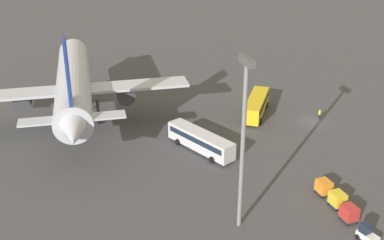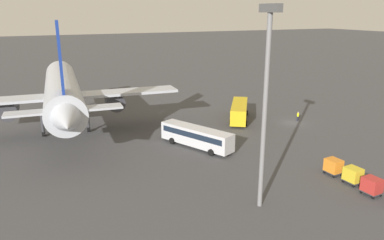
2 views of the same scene
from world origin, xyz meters
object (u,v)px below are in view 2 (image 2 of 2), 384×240
(shuttle_bus_near, at_px, (239,110))
(shuttle_bus_far, at_px, (196,136))
(cargo_cart_orange, at_px, (333,166))
(airplane, at_px, (63,91))
(worker_person, at_px, (298,116))
(cargo_cart_red, at_px, (372,185))
(cargo_cart_yellow, at_px, (353,175))

(shuttle_bus_near, xyz_separation_m, shuttle_bus_far, (-10.12, 13.88, -0.05))
(cargo_cart_orange, bearing_deg, airplane, 41.39)
(worker_person, bearing_deg, shuttle_bus_far, 101.89)
(worker_person, relative_size, cargo_cart_red, 0.83)
(airplane, bearing_deg, cargo_cart_orange, -133.65)
(worker_person, xyz_separation_m, cargo_cart_yellow, (-24.33, 12.10, 0.32))
(shuttle_bus_far, distance_m, worker_person, 24.35)
(airplane, distance_m, shuttle_bus_far, 24.24)
(worker_person, height_order, cargo_cart_red, cargo_cart_red)
(airplane, bearing_deg, worker_person, -100.42)
(shuttle_bus_near, distance_m, cargo_cart_red, 32.55)
(shuttle_bus_near, xyz_separation_m, cargo_cart_red, (-32.44, 2.51, -0.75))
(airplane, xyz_separation_m, cargo_cart_orange, (-32.60, -28.73, -5.98))
(airplane, relative_size, shuttle_bus_near, 4.00)
(shuttle_bus_far, xyz_separation_m, worker_person, (5.01, -23.80, -1.02))
(cargo_cart_orange, bearing_deg, worker_person, -29.84)
(shuttle_bus_near, height_order, cargo_cart_orange, shuttle_bus_near)
(worker_person, xyz_separation_m, cargo_cart_orange, (-21.33, 12.24, 0.32))
(shuttle_bus_near, bearing_deg, cargo_cart_orange, -151.05)
(airplane, relative_size, worker_person, 26.29)
(worker_person, distance_m, cargo_cart_red, 30.03)
(cargo_cart_yellow, height_order, cargo_cart_orange, same)
(airplane, relative_size, cargo_cart_orange, 21.76)
(airplane, distance_m, worker_person, 42.95)
(shuttle_bus_near, distance_m, cargo_cart_yellow, 29.53)
(airplane, height_order, cargo_cart_yellow, airplane)
(airplane, xyz_separation_m, cargo_cart_red, (-38.60, -28.53, -5.98))
(shuttle_bus_near, bearing_deg, worker_person, -83.30)
(worker_person, height_order, cargo_cart_yellow, cargo_cart_yellow)
(cargo_cart_red, distance_m, cargo_cart_orange, 6.00)
(shuttle_bus_far, height_order, cargo_cart_red, shuttle_bus_far)
(airplane, relative_size, cargo_cart_yellow, 21.76)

